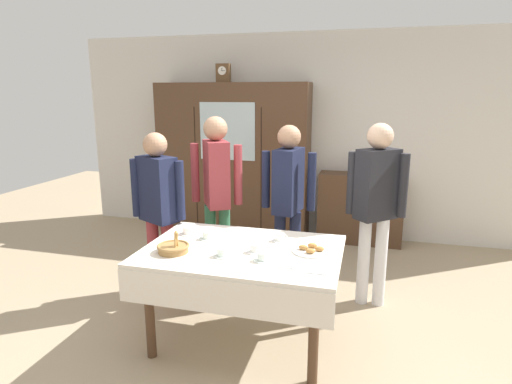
{
  "coord_description": "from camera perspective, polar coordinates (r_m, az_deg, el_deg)",
  "views": [
    {
      "loc": [
        0.88,
        -3.09,
        1.93
      ],
      "look_at": [
        0.0,
        0.2,
        1.13
      ],
      "focal_mm": 29.7,
      "sensor_mm": 36.0,
      "label": 1
    }
  ],
  "objects": [
    {
      "name": "spoon_near_right",
      "position": [
        2.83,
        8.48,
        -10.86
      ],
      "size": [
        0.12,
        0.02,
        0.01
      ],
      "color": "silver",
      "rests_on": "dining_table"
    },
    {
      "name": "wall_cabinet",
      "position": [
        5.8,
        -3.11,
        4.29
      ],
      "size": [
        2.06,
        0.46,
        2.06
      ],
      "color": "#4C3321",
      "rests_on": "ground"
    },
    {
      "name": "person_behind_table_left",
      "position": [
        3.9,
        15.89,
        -0.69
      ],
      "size": [
        0.52,
        0.39,
        1.68
      ],
      "color": "silver",
      "rests_on": "ground"
    },
    {
      "name": "mantel_clock",
      "position": [
        5.77,
        -4.42,
        15.68
      ],
      "size": [
        0.18,
        0.11,
        0.24
      ],
      "color": "brown",
      "rests_on": "wall_cabinet"
    },
    {
      "name": "tea_cup_mid_right",
      "position": [
        3.0,
        0.91,
        -8.76
      ],
      "size": [
        0.13,
        0.13,
        0.06
      ],
      "color": "silver",
      "rests_on": "dining_table"
    },
    {
      "name": "person_by_cabinet",
      "position": [
        4.04,
        4.36,
        -0.1
      ],
      "size": [
        0.52,
        0.39,
        1.64
      ],
      "color": "#191E38",
      "rests_on": "ground"
    },
    {
      "name": "tea_cup_far_right",
      "position": [
        3.38,
        3.27,
        -6.16
      ],
      "size": [
        0.13,
        0.13,
        0.06
      ],
      "color": "white",
      "rests_on": "dining_table"
    },
    {
      "name": "tea_cup_far_left",
      "position": [
        3.58,
        -9.19,
        -5.21
      ],
      "size": [
        0.13,
        0.13,
        0.06
      ],
      "color": "white",
      "rests_on": "dining_table"
    },
    {
      "name": "tea_cup_mid_left",
      "position": [
        3.15,
        -0.07,
        -7.66
      ],
      "size": [
        0.13,
        0.13,
        0.06
      ],
      "color": "white",
      "rests_on": "dining_table"
    },
    {
      "name": "dining_table",
      "position": [
        3.24,
        -2.01,
        -9.69
      ],
      "size": [
        1.48,
        1.03,
        0.78
      ],
      "color": "#4C3321",
      "rests_on": "ground"
    },
    {
      "name": "back_wall",
      "position": [
        5.83,
        6.27,
        7.45
      ],
      "size": [
        6.4,
        0.1,
        2.7
      ],
      "primitive_type": "cube",
      "color": "silver",
      "rests_on": "ground"
    },
    {
      "name": "bread_basket",
      "position": [
        3.21,
        -11.07,
        -7.38
      ],
      "size": [
        0.24,
        0.24,
        0.16
      ],
      "color": "#9E7542",
      "rests_on": "dining_table"
    },
    {
      "name": "pastry_plate",
      "position": [
        3.19,
        7.45,
        -7.76
      ],
      "size": [
        0.28,
        0.28,
        0.05
      ],
      "color": "white",
      "rests_on": "dining_table"
    },
    {
      "name": "book_stack",
      "position": [
        5.58,
        14.1,
        2.89
      ],
      "size": [
        0.18,
        0.23,
        0.11
      ],
      "color": "#99332D",
      "rests_on": "bookshelf_low"
    },
    {
      "name": "spoon_front_edge",
      "position": [
        2.89,
        4.53,
        -10.19
      ],
      "size": [
        0.12,
        0.02,
        0.01
      ],
      "color": "silver",
      "rests_on": "dining_table"
    },
    {
      "name": "ground_plane",
      "position": [
        3.74,
        -0.83,
        -17.76
      ],
      "size": [
        12.0,
        12.0,
        0.0
      ],
      "primitive_type": "plane",
      "color": "tan",
      "rests_on": "ground"
    },
    {
      "name": "spoon_far_left",
      "position": [
        3.63,
        -4.2,
        -5.25
      ],
      "size": [
        0.12,
        0.02,
        0.01
      ],
      "color": "silver",
      "rests_on": "dining_table"
    },
    {
      "name": "bookshelf_low",
      "position": [
        5.69,
        13.81,
        -2.17
      ],
      "size": [
        1.07,
        0.35,
        0.91
      ],
      "color": "#4C3321",
      "rests_on": "ground"
    },
    {
      "name": "tea_cup_near_right",
      "position": [
        3.08,
        -4.54,
        -8.2
      ],
      "size": [
        0.13,
        0.13,
        0.06
      ],
      "color": "silver",
      "rests_on": "dining_table"
    },
    {
      "name": "person_beside_shelf",
      "position": [
        3.94,
        -13.03,
        -1.29
      ],
      "size": [
        0.52,
        0.34,
        1.59
      ],
      "color": "#933338",
      "rests_on": "ground"
    },
    {
      "name": "person_behind_table_right",
      "position": [
        4.12,
        -5.33,
        0.87
      ],
      "size": [
        0.52,
        0.41,
        1.71
      ],
      "color": "#33704C",
      "rests_on": "ground"
    },
    {
      "name": "tea_cup_back_edge",
      "position": [
        3.45,
        -6.56,
        -5.89
      ],
      "size": [
        0.13,
        0.13,
        0.06
      ],
      "color": "silver",
      "rests_on": "dining_table"
    }
  ]
}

